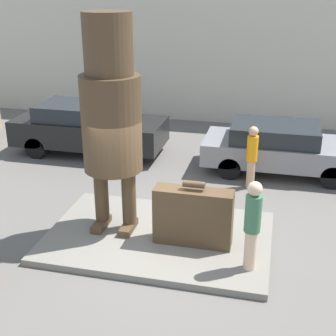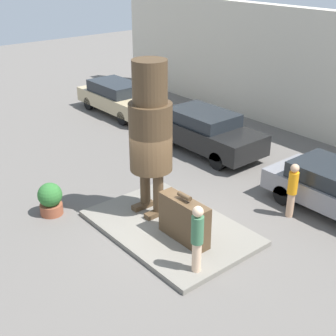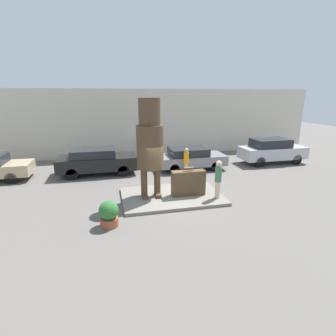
# 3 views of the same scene
# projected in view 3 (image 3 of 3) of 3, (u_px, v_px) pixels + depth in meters

# --- Properties ---
(ground_plane) EXTENTS (60.00, 60.00, 0.00)m
(ground_plane) POSITION_uv_depth(u_px,v_px,m) (172.00, 198.00, 12.24)
(ground_plane) COLOR #605B56
(pedestal) EXTENTS (4.59, 3.07, 0.14)m
(pedestal) POSITION_uv_depth(u_px,v_px,m) (172.00, 196.00, 12.22)
(pedestal) COLOR slate
(pedestal) RESTS_ON ground_plane
(building_backdrop) EXTENTS (28.00, 0.60, 5.02)m
(building_backdrop) POSITION_uv_depth(u_px,v_px,m) (143.00, 123.00, 20.15)
(building_backdrop) COLOR beige
(building_backdrop) RESTS_ON ground_plane
(statue_figure) EXTENTS (1.19, 1.19, 4.39)m
(statue_figure) POSITION_uv_depth(u_px,v_px,m) (150.00, 141.00, 11.39)
(statue_figure) COLOR #4C3823
(statue_figure) RESTS_ON pedestal
(giant_suitcase) EXTENTS (1.55, 0.44, 1.35)m
(giant_suitcase) POSITION_uv_depth(u_px,v_px,m) (188.00, 183.00, 12.06)
(giant_suitcase) COLOR #4C3823
(giant_suitcase) RESTS_ON pedestal
(tourist) EXTENTS (0.29, 0.29, 1.73)m
(tourist) POSITION_uv_depth(u_px,v_px,m) (218.00, 178.00, 11.61)
(tourist) COLOR beige
(tourist) RESTS_ON pedestal
(parked_car_black) EXTENTS (4.60, 1.90, 1.56)m
(parked_car_black) POSITION_uv_depth(u_px,v_px,m) (97.00, 161.00, 15.61)
(parked_car_black) COLOR black
(parked_car_black) RESTS_ON ground_plane
(parked_car_grey) EXTENTS (4.27, 1.87, 1.39)m
(parked_car_grey) POSITION_uv_depth(u_px,v_px,m) (190.00, 158.00, 16.68)
(parked_car_grey) COLOR gray
(parked_car_grey) RESTS_ON ground_plane
(parked_car_silver) EXTENTS (4.48, 1.74, 1.71)m
(parked_car_silver) POSITION_uv_depth(u_px,v_px,m) (272.00, 150.00, 18.06)
(parked_car_silver) COLOR #B7B7BC
(parked_car_silver) RESTS_ON ground_plane
(planter_pot) EXTENTS (0.71, 0.71, 0.98)m
(planter_pot) POSITION_uv_depth(u_px,v_px,m) (109.00, 214.00, 9.49)
(planter_pot) COLOR brown
(planter_pot) RESTS_ON ground_plane
(worker_hivis) EXTENTS (0.28, 0.28, 1.66)m
(worker_hivis) POSITION_uv_depth(u_px,v_px,m) (186.00, 161.00, 15.29)
(worker_hivis) COLOR tan
(worker_hivis) RESTS_ON ground_plane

